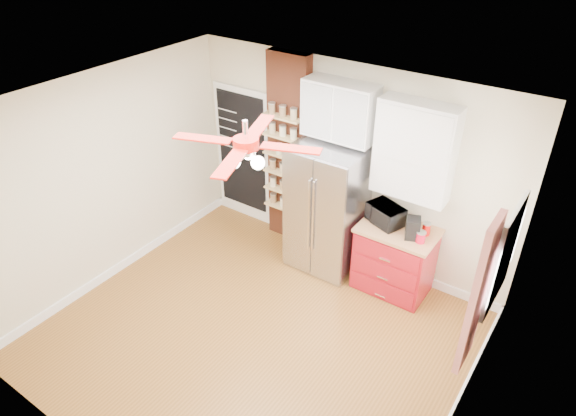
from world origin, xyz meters
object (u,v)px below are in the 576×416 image
Objects in this scene: red_cabinet at (394,259)px; fridge at (327,209)px; coffee_maker at (413,228)px; ceiling_fan at (246,144)px; toaster_oven at (385,214)px; canister_left at (421,237)px; pantry_jar_oats at (279,149)px.

fridge is at bearing -177.05° from red_cabinet.
ceiling_fan is at bearing -147.33° from coffee_maker.
fridge is 1.86× the size of red_cabinet.
ceiling_fan reaches higher than fridge.
red_cabinet is 2.14× the size of toaster_oven.
ceiling_fan is (-0.92, -1.68, 1.97)m from red_cabinet.
ceiling_fan reaches higher than coffee_maker.
fridge reaches higher than coffee_maker.
canister_left is at bearing 6.03° from toaster_oven.
pantry_jar_oats reaches higher than toaster_oven.
coffee_maker is at bearing -0.71° from fridge.
canister_left is at bearing -17.42° from red_cabinet.
ceiling_fan reaches higher than toaster_oven.
toaster_oven reaches higher than red_cabinet.
fridge is at bearing -8.13° from pantry_jar_oats.
pantry_jar_oats is at bearing -160.92° from toaster_oven.
fridge is 0.78m from toaster_oven.
ceiling_fan is 11.02× the size of canister_left.
canister_left is at bearing -38.47° from coffee_maker.
coffee_maker is (0.40, -0.10, 0.01)m from toaster_oven.
red_cabinet is at bearing 61.29° from ceiling_fan.
coffee_maker is at bearing -3.85° from pantry_jar_oats.
red_cabinet is 2.07m from pantry_jar_oats.
canister_left is (0.12, -0.03, -0.07)m from coffee_maker.
red_cabinet is at bearing 10.92° from toaster_oven.
ceiling_fan is 9.78× the size of pantry_jar_oats.
canister_left is at bearing -4.54° from pantry_jar_oats.
coffee_maker is (0.19, -0.06, 0.58)m from red_cabinet.
ceiling_fan is (0.05, -1.63, 1.55)m from fridge.
fridge is at bearing 156.51° from coffee_maker.
canister_left is (1.23, 1.58, -1.46)m from ceiling_fan.
toaster_oven reaches higher than canister_left.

